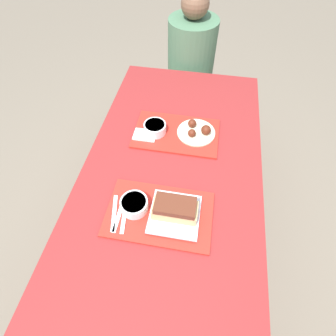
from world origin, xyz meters
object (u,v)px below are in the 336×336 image
bowl_coleslaw_far (155,128)px  person_seated_across (191,55)px  bowl_coleslaw_near (134,204)px  brisket_sandwich_plate (175,211)px  tray_far (176,133)px  wings_plate_far (197,131)px  tray_near (159,214)px

bowl_coleslaw_far → person_seated_across: (0.10, 0.82, -0.05)m
bowl_coleslaw_near → brisket_sandwich_plate: size_ratio=0.56×
tray_far → bowl_coleslaw_near: bearing=-102.5°
brisket_sandwich_plate → person_seated_across: (-0.08, 1.29, -0.06)m
tray_far → bowl_coleslaw_near: 0.49m
brisket_sandwich_plate → person_seated_across: person_seated_across is taller
tray_far → brisket_sandwich_plate: bearing=-81.9°
brisket_sandwich_plate → bowl_coleslaw_near: bearing=177.9°
person_seated_across → tray_far: bearing=-88.9°
wings_plate_far → bowl_coleslaw_near: bearing=-113.5°
tray_far → brisket_sandwich_plate: (0.07, -0.48, 0.05)m
tray_far → brisket_sandwich_plate: size_ratio=2.16×
tray_far → person_seated_across: (-0.02, 0.81, -0.01)m
wings_plate_far → tray_far: bearing=-171.7°
person_seated_across → bowl_coleslaw_far: bearing=-96.6°
tray_near → wings_plate_far: bearing=78.0°
wings_plate_far → person_seated_across: size_ratio=0.28×
bowl_coleslaw_near → bowl_coleslaw_far: (-0.01, 0.46, 0.00)m
brisket_sandwich_plate → bowl_coleslaw_far: brisket_sandwich_plate is taller
tray_near → bowl_coleslaw_near: bearing=176.0°
tray_near → wings_plate_far: 0.51m
bowl_coleslaw_far → wings_plate_far: bearing=7.4°
tray_near → bowl_coleslaw_far: bowl_coleslaw_far is taller
bowl_coleslaw_far → brisket_sandwich_plate: bearing=-69.0°
tray_near → bowl_coleslaw_far: size_ratio=3.84×
bowl_coleslaw_far → wings_plate_far: wings_plate_far is taller
bowl_coleslaw_near → wings_plate_far: bearing=66.5°
person_seated_across → wings_plate_far: bearing=-81.1°
wings_plate_far → person_seated_across: 0.80m
brisket_sandwich_plate → wings_plate_far: (0.04, 0.50, -0.02)m
tray_far → wings_plate_far: (0.11, 0.02, 0.02)m
brisket_sandwich_plate → wings_plate_far: brisket_sandwich_plate is taller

